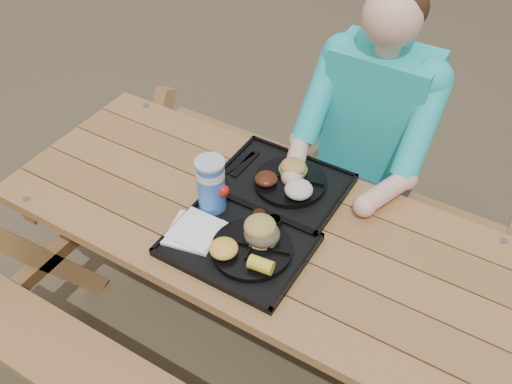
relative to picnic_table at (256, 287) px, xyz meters
The scene contains 18 objects.
ground 0.38m from the picnic_table, ahead, with size 60.00×60.00×0.00m, color #999999.
picnic_table is the anchor object (origin of this frame).
tray_near 0.41m from the picnic_table, 83.92° to the right, with size 0.45×0.35×0.02m, color black.
tray_far 0.43m from the picnic_table, 92.16° to the left, with size 0.45×0.35×0.02m, color black.
plate_near 0.43m from the picnic_table, 63.95° to the right, with size 0.26×0.26×0.02m, color black.
plate_far 0.45m from the picnic_table, 83.46° to the left, with size 0.26×0.26×0.02m, color black.
napkin_stack 0.46m from the picnic_table, 127.66° to the right, with size 0.16×0.16×0.02m, color white.
soda_cup 0.51m from the picnic_table, 166.22° to the right, with size 0.09×0.09×0.19m, color blue.
condiment_bbq 0.41m from the picnic_table, 21.09° to the right, with size 0.05×0.05×0.03m, color black.
condiment_mustard 0.42m from the picnic_table, ahead, with size 0.05×0.05×0.03m, color gold.
sandwich 0.49m from the picnic_table, 50.26° to the right, with size 0.11×0.11×0.11m, color gold, non-canonical shape.
mac_cheese 0.49m from the picnic_table, 87.49° to the right, with size 0.09×0.09×0.05m, color yellow.
corn_cob 0.50m from the picnic_table, 55.60° to the right, with size 0.08×0.08×0.04m, color yellow, non-canonical shape.
cutlery_far 0.48m from the picnic_table, 129.76° to the left, with size 0.03×0.17×0.01m, color black.
burger 0.51m from the picnic_table, 86.52° to the left, with size 0.10×0.10×0.09m, color #C78C46, non-canonical shape.
baked_beans 0.46m from the picnic_table, 107.13° to the left, with size 0.08×0.08×0.04m, color #481D0E.
potato_salad 0.47m from the picnic_table, 59.43° to the left, with size 0.10×0.10×0.05m, color silver.
diner 0.70m from the picnic_table, 75.39° to the left, with size 0.48×0.84×1.28m, color #1AB7B4, non-canonical shape.
Camera 1 is at (0.70, -1.16, 2.15)m, focal length 40.00 mm.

